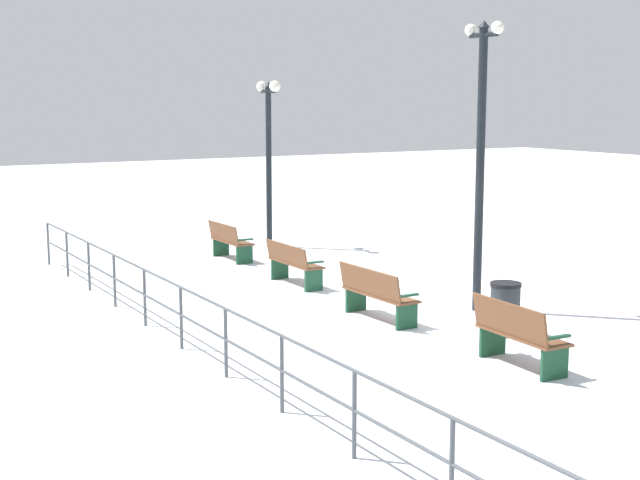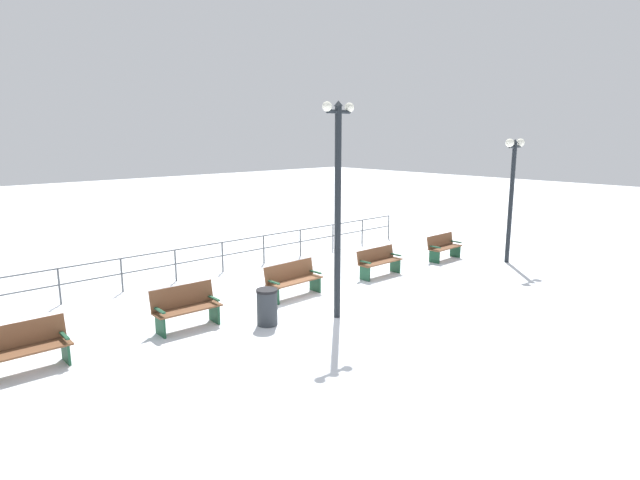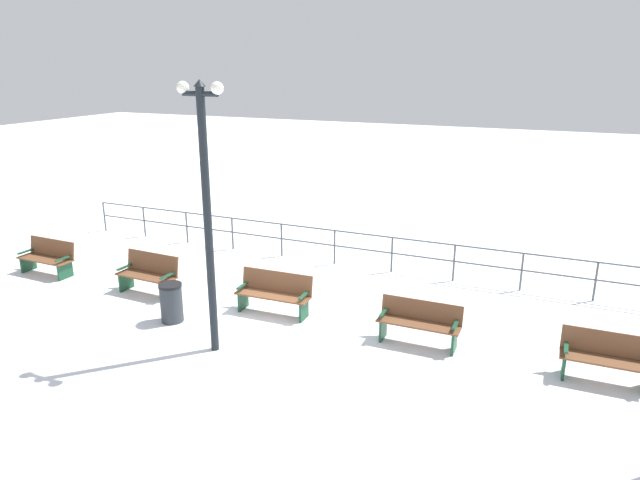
{
  "view_description": "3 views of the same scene",
  "coord_description": "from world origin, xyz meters",
  "px_view_note": "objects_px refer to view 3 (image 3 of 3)",
  "views": [
    {
      "loc": [
        -8.64,
        -12.55,
        3.75
      ],
      "look_at": [
        -1.11,
        0.4,
        1.4
      ],
      "focal_mm": 50.96,
      "sensor_mm": 36.0,
      "label": 1
    },
    {
      "loc": [
        10.36,
        -8.71,
        4.34
      ],
      "look_at": [
        -0.92,
        1.62,
        1.24
      ],
      "focal_mm": 29.53,
      "sensor_mm": 36.0,
      "label": 2
    },
    {
      "loc": [
        10.17,
        5.61,
        5.35
      ],
      "look_at": [
        -2.23,
        0.23,
        1.15
      ],
      "focal_mm": 32.4,
      "sensor_mm": 36.0,
      "label": 3
    }
  ],
  "objects_px": {
    "bench_nearest": "(48,257)",
    "trash_bin": "(171,303)",
    "bench_second": "(149,274)",
    "bench_third": "(274,292)",
    "bench_fourth": "(419,322)",
    "lamppost_middle": "(206,198)",
    "bench_fifth": "(605,357)"
  },
  "relations": [
    {
      "from": "bench_nearest",
      "to": "bench_third",
      "type": "relative_size",
      "value": 0.92
    },
    {
      "from": "bench_fifth",
      "to": "lamppost_middle",
      "type": "distance_m",
      "value": 7.51
    },
    {
      "from": "bench_second",
      "to": "bench_third",
      "type": "bearing_deg",
      "value": 95.62
    },
    {
      "from": "trash_bin",
      "to": "bench_nearest",
      "type": "bearing_deg",
      "value": -102.86
    },
    {
      "from": "bench_third",
      "to": "bench_fifth",
      "type": "bearing_deg",
      "value": 86.09
    },
    {
      "from": "bench_nearest",
      "to": "trash_bin",
      "type": "xyz_separation_m",
      "value": [
        1.09,
        4.77,
        -0.03
      ]
    },
    {
      "from": "bench_fifth",
      "to": "bench_third",
      "type": "bearing_deg",
      "value": -93.04
    },
    {
      "from": "bench_second",
      "to": "trash_bin",
      "type": "height_order",
      "value": "bench_second"
    },
    {
      "from": "bench_second",
      "to": "bench_third",
      "type": "distance_m",
      "value": 3.29
    },
    {
      "from": "lamppost_middle",
      "to": "trash_bin",
      "type": "relative_size",
      "value": 5.95
    },
    {
      "from": "bench_fifth",
      "to": "trash_bin",
      "type": "relative_size",
      "value": 1.74
    },
    {
      "from": "bench_nearest",
      "to": "bench_fourth",
      "type": "relative_size",
      "value": 0.97
    },
    {
      "from": "bench_second",
      "to": "bench_third",
      "type": "xyz_separation_m",
      "value": [
        -0.19,
        3.29,
        -0.01
      ]
    },
    {
      "from": "bench_second",
      "to": "trash_bin",
      "type": "relative_size",
      "value": 1.81
    },
    {
      "from": "bench_nearest",
      "to": "bench_fifth",
      "type": "relative_size",
      "value": 1.06
    },
    {
      "from": "bench_fourth",
      "to": "lamppost_middle",
      "type": "bearing_deg",
      "value": -63.37
    },
    {
      "from": "bench_nearest",
      "to": "lamppost_middle",
      "type": "height_order",
      "value": "lamppost_middle"
    },
    {
      "from": "bench_nearest",
      "to": "lamppost_middle",
      "type": "distance_m",
      "value": 7.06
    },
    {
      "from": "bench_fifth",
      "to": "trash_bin",
      "type": "xyz_separation_m",
      "value": [
        0.99,
        -8.41,
        -0.03
      ]
    },
    {
      "from": "bench_nearest",
      "to": "bench_third",
      "type": "height_order",
      "value": "bench_third"
    },
    {
      "from": "bench_fourth",
      "to": "lamppost_middle",
      "type": "distance_m",
      "value": 4.73
    },
    {
      "from": "bench_second",
      "to": "bench_nearest",
      "type": "bearing_deg",
      "value": -87.89
    },
    {
      "from": "bench_fifth",
      "to": "bench_second",
      "type": "bearing_deg",
      "value": -91.18
    },
    {
      "from": "bench_third",
      "to": "lamppost_middle",
      "type": "height_order",
      "value": "lamppost_middle"
    },
    {
      "from": "lamppost_middle",
      "to": "trash_bin",
      "type": "height_order",
      "value": "lamppost_middle"
    },
    {
      "from": "bench_nearest",
      "to": "bench_fifth",
      "type": "distance_m",
      "value": 13.18
    },
    {
      "from": "bench_nearest",
      "to": "lamppost_middle",
      "type": "relative_size",
      "value": 0.31
    },
    {
      "from": "bench_second",
      "to": "lamppost_middle",
      "type": "height_order",
      "value": "lamppost_middle"
    },
    {
      "from": "bench_nearest",
      "to": "bench_fourth",
      "type": "distance_m",
      "value": 9.88
    },
    {
      "from": "bench_nearest",
      "to": "bench_second",
      "type": "xyz_separation_m",
      "value": [
        0.02,
        3.3,
        0.04
      ]
    },
    {
      "from": "bench_third",
      "to": "lamppost_middle",
      "type": "distance_m",
      "value": 3.22
    },
    {
      "from": "bench_third",
      "to": "trash_bin",
      "type": "xyz_separation_m",
      "value": [
        1.26,
        -1.81,
        -0.05
      ]
    }
  ]
}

